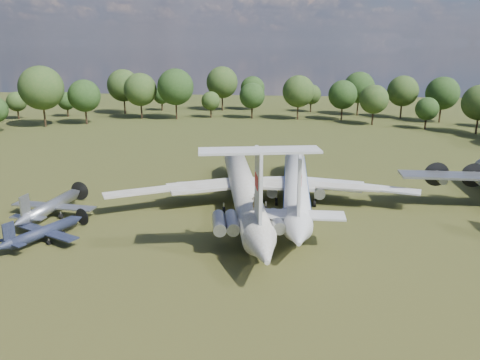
# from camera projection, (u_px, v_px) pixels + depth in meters

# --- Properties ---
(ground) EXTENTS (300.00, 300.00, 0.00)m
(ground) POSITION_uv_depth(u_px,v_px,m) (199.00, 215.00, 62.79)
(ground) COLOR #274015
(ground) RESTS_ON ground
(il62_airliner) EXTENTS (46.62, 55.51, 4.81)m
(il62_airliner) POSITION_uv_depth(u_px,v_px,m) (244.00, 193.00, 64.07)
(il62_airliner) COLOR silver
(il62_airliner) RESTS_ON ground
(tu104_jet) EXTENTS (34.63, 45.83, 4.54)m
(tu104_jet) POSITION_uv_depth(u_px,v_px,m) (296.00, 189.00, 66.43)
(tu104_jet) COLOR silver
(tu104_jet) RESTS_ON ground
(small_prop_west) EXTENTS (13.84, 15.55, 1.88)m
(small_prop_west) POSITION_uv_depth(u_px,v_px,m) (44.00, 234.00, 53.91)
(small_prop_west) COLOR black
(small_prop_west) RESTS_ON ground
(small_prop_northwest) EXTENTS (13.08, 16.81, 2.30)m
(small_prop_northwest) POSITION_uv_depth(u_px,v_px,m) (52.00, 209.00, 61.58)
(small_prop_northwest) COLOR gray
(small_prop_northwest) RESTS_ON ground
(person_on_il62) EXTENTS (0.82, 0.69, 1.90)m
(person_on_il62) POSITION_uv_depth(u_px,v_px,m) (255.00, 202.00, 50.23)
(person_on_il62) COLOR olive
(person_on_il62) RESTS_ON il62_airliner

